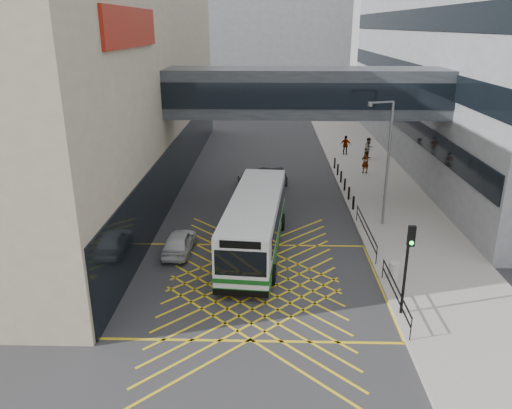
# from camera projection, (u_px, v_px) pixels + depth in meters

# --- Properties ---
(ground) EXTENTS (120.00, 120.00, 0.00)m
(ground) POSITION_uv_depth(u_px,v_px,m) (254.00, 284.00, 23.66)
(ground) COLOR #333335
(building_whsmith) EXTENTS (24.17, 42.00, 16.00)m
(building_whsmith) POSITION_uv_depth(u_px,v_px,m) (15.00, 77.00, 36.43)
(building_whsmith) COLOR tan
(building_whsmith) RESTS_ON ground
(building_far) EXTENTS (28.00, 16.00, 18.00)m
(building_far) POSITION_uv_depth(u_px,v_px,m) (252.00, 43.00, 77.08)
(building_far) COLOR gray
(building_far) RESTS_ON ground
(skybridge) EXTENTS (20.00, 4.10, 3.00)m
(skybridge) POSITION_uv_depth(u_px,v_px,m) (305.00, 92.00, 32.33)
(skybridge) COLOR #32373C
(skybridge) RESTS_ON ground
(pavement) EXTENTS (6.00, 54.00, 0.16)m
(pavement) POSITION_uv_depth(u_px,v_px,m) (379.00, 187.00, 37.52)
(pavement) COLOR #9D988F
(pavement) RESTS_ON ground
(box_junction) EXTENTS (12.00, 9.00, 0.01)m
(box_junction) POSITION_uv_depth(u_px,v_px,m) (254.00, 284.00, 23.66)
(box_junction) COLOR gold
(box_junction) RESTS_ON ground
(bus) EXTENTS (3.51, 11.18, 3.08)m
(bus) POSITION_uv_depth(u_px,v_px,m) (255.00, 222.00, 26.74)
(bus) COLOR silver
(bus) RESTS_ON ground
(car_white) EXTENTS (1.70, 3.92, 1.23)m
(car_white) POSITION_uv_depth(u_px,v_px,m) (179.00, 242.00, 26.84)
(car_white) COLOR silver
(car_white) RESTS_ON ground
(car_dark) EXTENTS (2.54, 4.44, 1.31)m
(car_dark) POSITION_uv_depth(u_px,v_px,m) (272.00, 175.00, 38.74)
(car_dark) COLOR black
(car_dark) RESTS_ON ground
(car_silver) EXTENTS (3.17, 5.03, 1.45)m
(car_silver) POSITION_uv_depth(u_px,v_px,m) (255.00, 180.00, 37.03)
(car_silver) COLOR gray
(car_silver) RESTS_ON ground
(traffic_light) EXTENTS (0.29, 0.47, 4.05)m
(traffic_light) POSITION_uv_depth(u_px,v_px,m) (408.00, 257.00, 20.05)
(traffic_light) COLOR black
(traffic_light) RESTS_ON pavement
(street_lamp) EXTENTS (1.65, 0.77, 7.45)m
(street_lamp) POSITION_uv_depth(u_px,v_px,m) (386.00, 157.00, 28.96)
(street_lamp) COLOR slate
(street_lamp) RESTS_ON pavement
(litter_bin) EXTENTS (0.48, 0.48, 0.84)m
(litter_bin) POSITION_uv_depth(u_px,v_px,m) (394.00, 271.00, 23.76)
(litter_bin) COLOR #ADA89E
(litter_bin) RESTS_ON pavement
(kerb_railings) EXTENTS (0.05, 12.54, 1.00)m
(kerb_railings) POSITION_uv_depth(u_px,v_px,m) (378.00, 253.00, 24.89)
(kerb_railings) COLOR black
(kerb_railings) RESTS_ON pavement
(bollards) EXTENTS (0.14, 10.14, 0.90)m
(bollards) POSITION_uv_depth(u_px,v_px,m) (343.00, 180.00, 37.41)
(bollards) COLOR black
(bollards) RESTS_ON pavement
(pedestrian_a) EXTENTS (0.86, 0.75, 1.80)m
(pedestrian_a) POSITION_uv_depth(u_px,v_px,m) (365.00, 162.00, 40.67)
(pedestrian_a) COLOR gray
(pedestrian_a) RESTS_ON pavement
(pedestrian_b) EXTENTS (1.07, 0.95, 1.90)m
(pedestrian_b) POSITION_uv_depth(u_px,v_px,m) (369.00, 148.00, 45.02)
(pedestrian_b) COLOR gray
(pedestrian_b) RESTS_ON pavement
(pedestrian_c) EXTENTS (1.15, 0.80, 1.77)m
(pedestrian_c) POSITION_uv_depth(u_px,v_px,m) (346.00, 145.00, 46.49)
(pedestrian_c) COLOR gray
(pedestrian_c) RESTS_ON pavement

